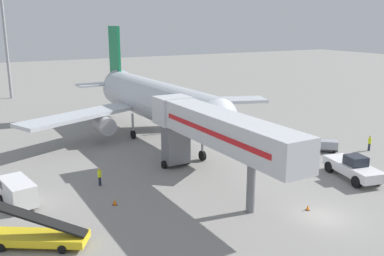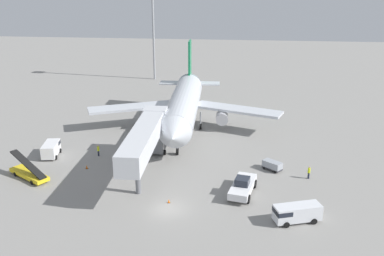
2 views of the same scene
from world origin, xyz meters
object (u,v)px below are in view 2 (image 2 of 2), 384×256
object	(u,v)px
service_van_near_center	(296,212)
ground_crew_worker_midground	(98,150)
baggage_cart_mid_left	(272,165)
safety_cone_bravo	(169,201)
ground_crew_worker_foreground	(309,172)
apron_light_mast	(153,7)
airplane_at_gate	(184,104)
jet_bridge	(146,137)
service_van_mid_right	(51,149)
safety_cone_alpha	(87,167)
pushback_tug	(243,186)
belt_loader_truck	(29,173)

from	to	relation	value
service_van_near_center	ground_crew_worker_midground	distance (m)	32.36
baggage_cart_mid_left	safety_cone_bravo	distance (m)	17.26
ground_crew_worker_foreground	apron_light_mast	world-z (taller)	apron_light_mast
ground_crew_worker_foreground	ground_crew_worker_midground	distance (m)	31.55
service_van_near_center	apron_light_mast	size ratio (longest dim) A/B	0.21
airplane_at_gate	ground_crew_worker_midground	size ratio (longest dim) A/B	19.98
jet_bridge	service_van_mid_right	world-z (taller)	jet_bridge
safety_cone_bravo	airplane_at_gate	bearing A→B (deg)	93.49
service_van_mid_right	ground_crew_worker_foreground	bearing A→B (deg)	-5.46
safety_cone_alpha	apron_light_mast	bearing A→B (deg)	91.55
airplane_at_gate	ground_crew_worker_foreground	size ratio (longest dim) A/B	19.42
baggage_cart_mid_left	ground_crew_worker_foreground	size ratio (longest dim) A/B	1.62
pushback_tug	safety_cone_alpha	world-z (taller)	pushback_tug
belt_loader_truck	apron_light_mast	xyz separation A→B (m)	(5.21, 62.44, 18.14)
pushback_tug	service_van_mid_right	distance (m)	30.83
ground_crew_worker_midground	baggage_cart_mid_left	bearing A→B (deg)	-4.72
ground_crew_worker_midground	safety_cone_alpha	size ratio (longest dim) A/B	3.21
airplane_at_gate	jet_bridge	xyz separation A→B (m)	(-2.76, -18.86, 0.69)
jet_bridge	safety_cone_bravo	world-z (taller)	jet_bridge
pushback_tug	apron_light_mast	bearing A→B (deg)	110.62
service_van_near_center	airplane_at_gate	bearing A→B (deg)	119.38
belt_loader_truck	baggage_cart_mid_left	distance (m)	34.05
service_van_near_center	ground_crew_worker_midground	bearing A→B (deg)	150.53
airplane_at_gate	baggage_cart_mid_left	world-z (taller)	airplane_at_gate
jet_bridge	belt_loader_truck	size ratio (longest dim) A/B	2.97
baggage_cart_mid_left	ground_crew_worker_midground	bearing A→B (deg)	175.28
service_van_mid_right	apron_light_mast	bearing A→B (deg)	84.30
belt_loader_truck	service_van_mid_right	world-z (taller)	belt_loader_truck
jet_bridge	belt_loader_truck	bearing A→B (deg)	-168.28
pushback_tug	ground_crew_worker_midground	size ratio (longest dim) A/B	3.93
airplane_at_gate	safety_cone_alpha	xyz separation A→B (m)	(-11.80, -18.31, -4.59)
safety_cone_alpha	baggage_cart_mid_left	bearing A→B (deg)	5.63
safety_cone_alpha	safety_cone_bravo	distance (m)	15.89
service_van_mid_right	baggage_cart_mid_left	distance (m)	33.70
baggage_cart_mid_left	safety_cone_alpha	size ratio (longest dim) A/B	5.36
belt_loader_truck	ground_crew_worker_foreground	world-z (taller)	belt_loader_truck
airplane_at_gate	safety_cone_alpha	bearing A→B (deg)	-122.80
service_van_near_center	safety_cone_alpha	world-z (taller)	service_van_near_center
safety_cone_alpha	safety_cone_bravo	world-z (taller)	safety_cone_alpha
jet_bridge	apron_light_mast	distance (m)	61.56
belt_loader_truck	ground_crew_worker_midground	size ratio (longest dim) A/B	3.87
jet_bridge	service_van_near_center	size ratio (longest dim) A/B	3.60
belt_loader_truck	pushback_tug	bearing A→B (deg)	-2.58
jet_bridge	pushback_tug	distance (m)	14.81
safety_cone_bravo	pushback_tug	bearing A→B (deg)	20.44
baggage_cart_mid_left	ground_crew_worker_midground	size ratio (longest dim) A/B	1.67
ground_crew_worker_foreground	safety_cone_bravo	size ratio (longest dim) A/B	3.80
service_van_near_center	apron_light_mast	xyz separation A→B (m)	(-29.96, 69.71, 17.74)
jet_bridge	service_van_near_center	bearing A→B (deg)	-28.68
airplane_at_gate	ground_crew_worker_foreground	bearing A→B (deg)	-42.49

